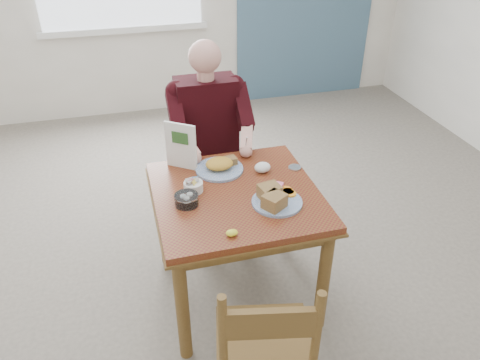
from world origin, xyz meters
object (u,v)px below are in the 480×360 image
object	(u,v)px
chair_near	(265,350)
near_plate	(275,198)
table	(236,209)
diner	(209,128)
chair_far	(208,164)
far_plate	(220,166)

from	to	relation	value
chair_near	near_plate	bearing A→B (deg)	68.77
table	near_plate	distance (m)	0.27
chair_near	table	bearing A→B (deg)	83.62
chair_near	diner	xyz separation A→B (m)	(0.09, 1.54, 0.33)
chair_near	diner	size ratio (longest dim) A/B	0.69
chair_far	far_plate	size ratio (longest dim) A/B	2.92
chair_far	far_plate	bearing A→B (deg)	-93.27
diner	far_plate	bearing A→B (deg)	-93.92
chair_far	near_plate	xyz separation A→B (m)	(0.17, -0.95, 0.31)
table	diner	distance (m)	0.73
chair_far	near_plate	bearing A→B (deg)	-79.95
far_plate	diner	bearing A→B (deg)	86.08
chair_far	chair_near	xyz separation A→B (m)	(-0.09, -1.63, 0.00)
table	diner	bearing A→B (deg)	90.00
near_plate	chair_near	bearing A→B (deg)	-111.23
chair_near	far_plate	world-z (taller)	chair_near
diner	far_plate	world-z (taller)	diner
table	chair_far	world-z (taller)	chair_far
chair_far	diner	bearing A→B (deg)	-89.99
chair_near	diner	world-z (taller)	diner
table	near_plate	size ratio (longest dim) A/B	2.56
near_plate	far_plate	bearing A→B (deg)	115.89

